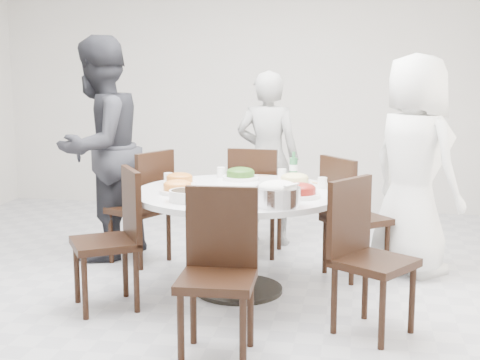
% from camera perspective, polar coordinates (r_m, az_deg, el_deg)
% --- Properties ---
extents(floor, '(6.00, 6.00, 0.01)m').
position_cam_1_polar(floor, '(5.01, -4.07, -9.31)').
color(floor, '#B9BABF').
rests_on(floor, ground).
extents(wall_back, '(6.00, 0.01, 2.80)m').
position_cam_1_polar(wall_back, '(7.69, 1.33, 7.96)').
color(wall_back, silver).
rests_on(wall_back, ground).
extents(dining_table, '(1.50, 1.50, 0.75)m').
position_cam_1_polar(dining_table, '(4.86, -0.10, -5.28)').
color(dining_table, white).
rests_on(dining_table, floor).
extents(chair_ne, '(0.59, 0.59, 0.95)m').
position_cam_1_polar(chair_ne, '(5.28, 9.91, -3.10)').
color(chair_ne, black).
rests_on(chair_ne, floor).
extents(chair_n, '(0.44, 0.44, 0.95)m').
position_cam_1_polar(chair_n, '(5.82, 1.45, -1.76)').
color(chair_n, black).
rests_on(chair_n, floor).
extents(chair_nw, '(0.56, 0.56, 0.95)m').
position_cam_1_polar(chair_nw, '(5.64, -8.60, -2.25)').
color(chair_nw, black).
rests_on(chair_nw, floor).
extents(chair_sw, '(0.58, 0.58, 0.95)m').
position_cam_1_polar(chair_sw, '(4.60, -11.47, -5.04)').
color(chair_sw, black).
rests_on(chair_sw, floor).
extents(chair_s, '(0.44, 0.44, 0.95)m').
position_cam_1_polar(chair_s, '(3.75, -2.01, -8.22)').
color(chair_s, black).
rests_on(chair_s, floor).
extents(chair_se, '(0.58, 0.58, 0.95)m').
position_cam_1_polar(chair_se, '(4.16, 11.41, -6.61)').
color(chair_se, black).
rests_on(chair_se, floor).
extents(diner_right, '(0.97, 1.00, 1.73)m').
position_cam_1_polar(diner_right, '(5.40, 14.63, 1.23)').
color(diner_right, white).
rests_on(diner_right, floor).
extents(diner_middle, '(0.61, 0.42, 1.59)m').
position_cam_1_polar(diner_middle, '(6.13, 2.39, 1.86)').
color(diner_middle, black).
rests_on(diner_middle, floor).
extents(diner_left, '(0.94, 1.08, 1.89)m').
position_cam_1_polar(diner_left, '(5.78, -11.91, 2.64)').
color(diner_left, '#222227').
rests_on(diner_left, floor).
extents(dish_greens, '(0.28, 0.28, 0.07)m').
position_cam_1_polar(dish_greens, '(5.25, 0.04, 0.43)').
color(dish_greens, white).
rests_on(dish_greens, dining_table).
extents(dish_pale, '(0.26, 0.26, 0.07)m').
position_cam_1_polar(dish_pale, '(4.99, 4.69, -0.09)').
color(dish_pale, white).
rests_on(dish_pale, dining_table).
extents(dish_orange, '(0.25, 0.25, 0.07)m').
position_cam_1_polar(dish_orange, '(5.02, -5.17, -0.05)').
color(dish_orange, white).
rests_on(dish_orange, dining_table).
extents(dish_redbrown, '(0.29, 0.29, 0.07)m').
position_cam_1_polar(dish_redbrown, '(4.56, 5.09, -1.02)').
color(dish_redbrown, white).
rests_on(dish_redbrown, dining_table).
extents(dish_tofu, '(0.25, 0.25, 0.07)m').
position_cam_1_polar(dish_tofu, '(4.70, -5.37, -0.74)').
color(dish_tofu, white).
rests_on(dish_tofu, dining_table).
extents(rice_bowl, '(0.29, 0.29, 0.12)m').
position_cam_1_polar(rice_bowl, '(4.25, 3.24, -1.43)').
color(rice_bowl, silver).
rests_on(rice_bowl, dining_table).
extents(soup_bowl, '(0.24, 0.24, 0.07)m').
position_cam_1_polar(soup_bowl, '(4.42, -4.54, -1.34)').
color(soup_bowl, white).
rests_on(soup_bowl, dining_table).
extents(beverage_bottle, '(0.06, 0.06, 0.22)m').
position_cam_1_polar(beverage_bottle, '(5.26, 4.59, 1.23)').
color(beverage_bottle, '#2D7242').
rests_on(beverage_bottle, dining_table).
extents(tea_cups, '(0.07, 0.07, 0.08)m').
position_cam_1_polar(tea_cups, '(5.40, 1.10, 0.74)').
color(tea_cups, white).
rests_on(tea_cups, dining_table).
extents(chopsticks, '(0.24, 0.04, 0.01)m').
position_cam_1_polar(chopsticks, '(5.40, 1.14, 0.37)').
color(chopsticks, tan).
rests_on(chopsticks, dining_table).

